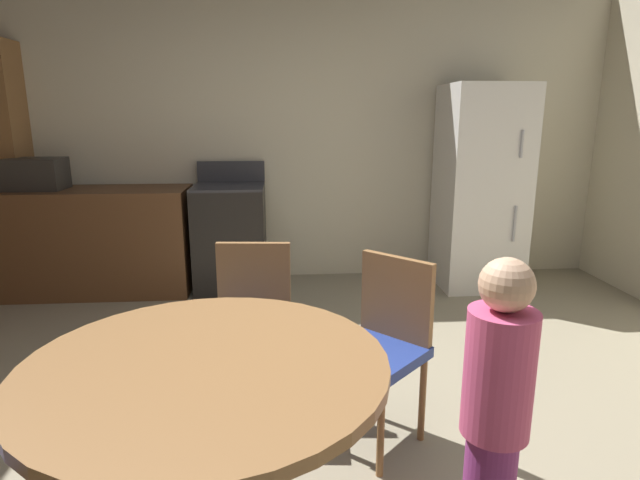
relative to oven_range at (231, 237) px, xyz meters
name	(u,v)px	position (x,y,z in m)	size (l,w,h in m)	color
ground_plane	(311,462)	(0.56, -2.44, -0.47)	(14.00, 14.00, 0.00)	gray
wall_back	(293,132)	(0.56, 0.40, 0.88)	(6.04, 0.12, 2.70)	beige
kitchen_counter	(83,241)	(-1.26, 0.00, -0.02)	(1.81, 0.60, 0.90)	brown
pantry_column	(1,170)	(-1.94, 0.18, 0.58)	(0.44, 0.36, 2.10)	olive
oven_range	(231,237)	(0.00, 0.00, 0.00)	(0.60, 0.60, 1.10)	black
refrigerator	(480,188)	(2.19, -0.05, 0.41)	(0.68, 0.68, 1.76)	white
microwave	(36,174)	(-1.57, 0.00, 0.56)	(0.44, 0.32, 0.26)	#2D2B28
dining_table	(208,407)	(0.21, -2.94, 0.13)	(1.15, 1.15, 0.76)	olive
chair_northeast	(381,339)	(0.90, -2.26, 0.03)	(0.57, 0.57, 0.87)	olive
chair_north	(252,319)	(0.29, -1.97, 0.03)	(0.43, 0.43, 0.87)	olive
person_child	(495,410)	(1.13, -2.99, 0.11)	(0.23, 0.23, 1.09)	#8C337A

